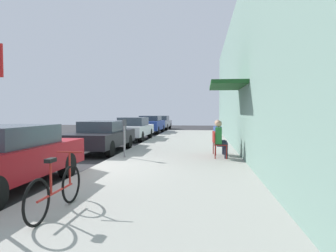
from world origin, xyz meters
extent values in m
plane|color=#2D2D30|center=(0.00, 0.00, 0.00)|extent=(60.00, 60.00, 0.00)
cube|color=#9E9B93|center=(2.25, 2.00, 0.06)|extent=(4.50, 32.00, 0.12)
cube|color=gray|center=(4.65, 2.00, 3.13)|extent=(0.30, 32.00, 6.27)
cube|color=#19471E|center=(3.95, 2.21, 2.60)|extent=(1.10, 2.80, 0.12)
cube|color=maroon|center=(-1.10, -2.16, 0.64)|extent=(1.80, 4.40, 0.63)
cube|color=#333D47|center=(-1.10, -2.01, 1.17)|extent=(1.48, 2.11, 0.44)
cylinder|color=black|center=(-0.31, -0.80, 0.32)|extent=(0.22, 0.64, 0.64)
cylinder|color=black|center=(-1.89, -0.80, 0.32)|extent=(0.22, 0.64, 0.64)
cube|color=black|center=(-1.10, 4.02, 0.60)|extent=(1.80, 4.40, 0.56)
cube|color=#333D47|center=(-1.10, 4.17, 1.10)|extent=(1.48, 2.11, 0.44)
cylinder|color=black|center=(-0.31, 5.38, 0.32)|extent=(0.22, 0.64, 0.64)
cylinder|color=black|center=(-1.89, 5.38, 0.32)|extent=(0.22, 0.64, 0.64)
cylinder|color=black|center=(-0.31, 2.65, 0.32)|extent=(0.22, 0.64, 0.64)
cylinder|color=black|center=(-1.89, 2.65, 0.32)|extent=(0.22, 0.64, 0.64)
cube|color=silver|center=(-1.10, 9.48, 0.61)|extent=(1.80, 4.40, 0.57)
cube|color=#333D47|center=(-1.10, 9.63, 1.14)|extent=(1.48, 2.11, 0.49)
cylinder|color=black|center=(-0.31, 10.85, 0.32)|extent=(0.22, 0.64, 0.64)
cylinder|color=black|center=(-1.89, 10.85, 0.32)|extent=(0.22, 0.64, 0.64)
cylinder|color=black|center=(-0.31, 8.12, 0.32)|extent=(0.22, 0.64, 0.64)
cylinder|color=black|center=(-1.89, 8.12, 0.32)|extent=(0.22, 0.64, 0.64)
cube|color=navy|center=(-1.10, 15.29, 0.67)|extent=(1.80, 4.40, 0.70)
cube|color=#333D47|center=(-1.10, 15.44, 1.22)|extent=(1.48, 2.11, 0.41)
cylinder|color=black|center=(-0.31, 16.65, 0.32)|extent=(0.22, 0.64, 0.64)
cylinder|color=black|center=(-1.89, 16.65, 0.32)|extent=(0.22, 0.64, 0.64)
cylinder|color=black|center=(-0.31, 13.92, 0.32)|extent=(0.22, 0.64, 0.64)
cylinder|color=black|center=(-1.89, 13.92, 0.32)|extent=(0.22, 0.64, 0.64)
cube|color=#B7B7BC|center=(-1.10, 20.74, 0.62)|extent=(1.80, 4.40, 0.59)
cube|color=#333D47|center=(-1.10, 20.89, 1.14)|extent=(1.48, 2.11, 0.44)
cylinder|color=black|center=(-0.31, 22.10, 0.32)|extent=(0.22, 0.64, 0.64)
cylinder|color=black|center=(-1.89, 22.10, 0.32)|extent=(0.22, 0.64, 0.64)
cylinder|color=black|center=(-0.31, 19.37, 0.32)|extent=(0.22, 0.64, 0.64)
cylinder|color=black|center=(-1.89, 19.37, 0.32)|extent=(0.22, 0.64, 0.64)
cylinder|color=slate|center=(0.45, 1.98, 0.67)|extent=(0.07, 0.07, 1.10)
cube|color=#383D42|center=(0.45, 1.98, 1.33)|extent=(0.12, 0.10, 0.22)
torus|color=black|center=(0.92, -3.15, 0.45)|extent=(0.04, 0.66, 0.66)
torus|color=black|center=(0.92, -4.20, 0.45)|extent=(0.04, 0.66, 0.66)
cylinder|color=maroon|center=(0.92, -3.68, 0.45)|extent=(0.04, 1.05, 0.04)
cylinder|color=maroon|center=(0.92, -3.83, 0.70)|extent=(0.04, 0.04, 0.50)
cube|color=black|center=(0.92, -3.83, 0.97)|extent=(0.10, 0.20, 0.06)
cylinder|color=maroon|center=(0.92, -3.20, 0.73)|extent=(0.03, 0.03, 0.56)
cylinder|color=maroon|center=(0.92, -3.20, 1.01)|extent=(0.46, 0.03, 0.03)
cylinder|color=maroon|center=(3.97, 2.37, 0.34)|extent=(0.04, 0.04, 0.45)
cylinder|color=maroon|center=(3.96, 1.99, 0.34)|extent=(0.04, 0.04, 0.45)
cylinder|color=maroon|center=(3.59, 2.39, 0.34)|extent=(0.04, 0.04, 0.45)
cylinder|color=maroon|center=(3.58, 2.01, 0.34)|extent=(0.04, 0.04, 0.45)
cube|color=maroon|center=(3.77, 2.19, 0.59)|extent=(0.46, 0.46, 0.03)
cube|color=maroon|center=(3.57, 2.20, 0.79)|extent=(0.05, 0.44, 0.40)
cylinder|color=#232838|center=(3.96, 2.28, 0.35)|extent=(0.11, 0.11, 0.47)
cylinder|color=#232838|center=(3.83, 2.29, 0.59)|extent=(0.37, 0.15, 0.14)
cylinder|color=#232838|center=(3.95, 2.08, 0.35)|extent=(0.11, 0.11, 0.47)
cylinder|color=#232838|center=(3.82, 2.09, 0.59)|extent=(0.37, 0.15, 0.14)
cube|color=#267233|center=(3.69, 2.19, 0.89)|extent=(0.23, 0.37, 0.56)
sphere|color=tan|center=(3.69, 2.19, 1.30)|extent=(0.22, 0.22, 0.22)
cylinder|color=maroon|center=(3.92, 3.26, 0.34)|extent=(0.04, 0.04, 0.45)
cylinder|color=maroon|center=(4.00, 2.88, 0.34)|extent=(0.04, 0.04, 0.45)
cylinder|color=maroon|center=(3.55, 3.18, 0.34)|extent=(0.04, 0.04, 0.45)
cylinder|color=maroon|center=(3.62, 2.81, 0.34)|extent=(0.04, 0.04, 0.45)
cube|color=maroon|center=(3.77, 3.03, 0.59)|extent=(0.52, 0.52, 0.03)
cube|color=maroon|center=(3.57, 2.99, 0.79)|extent=(0.12, 0.44, 0.40)
cylinder|color=#232838|center=(3.93, 3.17, 0.35)|extent=(0.11, 0.11, 0.47)
cylinder|color=#232838|center=(3.80, 3.14, 0.59)|extent=(0.38, 0.21, 0.14)
cylinder|color=#232838|center=(3.97, 2.97, 0.35)|extent=(0.11, 0.11, 0.47)
cylinder|color=#232838|center=(3.84, 2.94, 0.59)|extent=(0.38, 0.21, 0.14)
cube|color=#334C99|center=(3.69, 3.02, 0.89)|extent=(0.29, 0.40, 0.56)
sphere|color=tan|center=(3.69, 3.02, 1.30)|extent=(0.22, 0.22, 0.22)
camera|label=1|loc=(3.20, -7.92, 1.68)|focal=31.29mm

